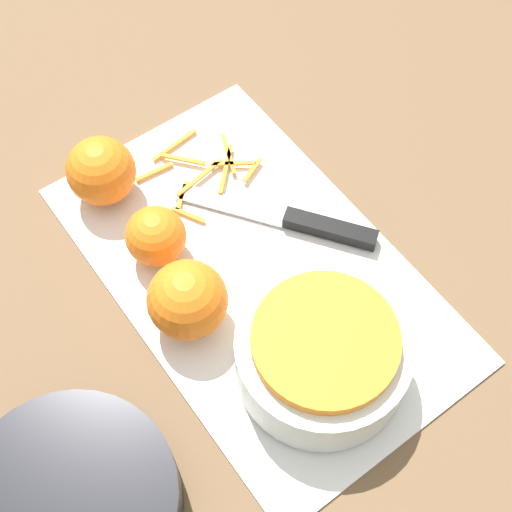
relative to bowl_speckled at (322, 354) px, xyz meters
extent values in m
plane|color=brown|center=(0.13, -0.02, -0.05)|extent=(4.00, 4.00, 0.00)
cube|color=silver|center=(0.13, -0.02, -0.04)|extent=(0.48, 0.29, 0.01)
cylinder|color=silver|center=(0.00, 0.00, -0.01)|extent=(0.17, 0.17, 0.07)
cylinder|color=orange|center=(0.00, 0.00, 0.03)|extent=(0.14, 0.14, 0.02)
cylinder|color=black|center=(0.03, 0.27, -0.02)|extent=(0.20, 0.20, 0.05)
cube|color=black|center=(0.12, -0.11, -0.03)|extent=(0.10, 0.08, 0.02)
cube|color=silver|center=(0.22, -0.04, -0.04)|extent=(0.12, 0.09, 0.00)
sphere|color=orange|center=(0.21, 0.06, -0.01)|extent=(0.07, 0.07, 0.07)
sphere|color=orange|center=(0.32, 0.06, 0.00)|extent=(0.08, 0.08, 0.08)
sphere|color=orange|center=(0.13, 0.07, 0.00)|extent=(0.08, 0.08, 0.08)
cube|color=orange|center=(0.31, 0.00, -0.04)|extent=(0.01, 0.05, 0.00)
cube|color=orange|center=(0.33, -0.04, -0.04)|extent=(0.01, 0.07, 0.00)
cube|color=orange|center=(0.27, -0.03, -0.03)|extent=(0.02, 0.07, 0.00)
cube|color=orange|center=(0.26, -0.08, -0.03)|extent=(0.03, 0.05, 0.00)
cube|color=orange|center=(0.26, 0.00, -0.04)|extent=(0.03, 0.03, 0.00)
cube|color=orange|center=(0.30, -0.03, -0.03)|extent=(0.05, 0.04, 0.00)
cube|color=orange|center=(0.28, -0.08, -0.03)|extent=(0.06, 0.03, 0.00)
cube|color=orange|center=(0.24, -0.09, -0.03)|extent=(0.02, 0.04, 0.00)
cube|color=orange|center=(0.24, 0.00, -0.04)|extent=(0.04, 0.02, 0.00)
cube|color=orange|center=(0.26, -0.07, -0.03)|extent=(0.05, 0.05, 0.00)
camera|label=1|loc=(-0.18, 0.21, 0.65)|focal=50.00mm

